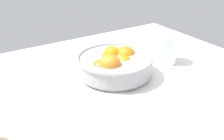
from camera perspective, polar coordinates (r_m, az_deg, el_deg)
name	(u,v)px	position (r cm, az deg, el deg)	size (l,w,h in cm)	color
ground_plane	(97,96)	(85.92, -3.33, -5.70)	(134.16, 99.91, 3.00)	white
fruit_bowl	(115,64)	(93.34, 0.58, 1.30)	(27.42, 27.42, 10.21)	#99999E
juice_glass	(166,50)	(105.84, 11.68, 4.19)	(8.93, 8.93, 11.63)	white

